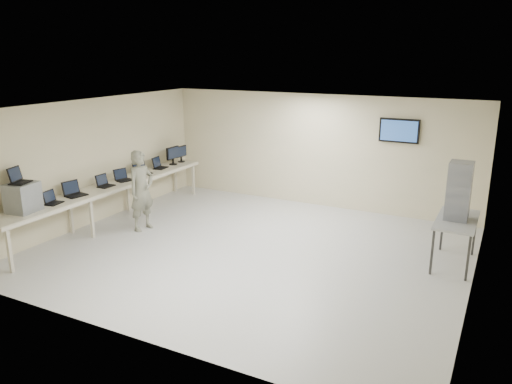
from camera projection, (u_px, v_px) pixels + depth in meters
The scene contains 15 objects.
room at pixel (254, 181), 9.49m from camera, with size 8.01×7.01×2.81m.
workbench at pixel (110, 188), 11.20m from camera, with size 0.76×6.00×0.90m.
equipment_box at pixel (23, 197), 9.26m from camera, with size 0.46×0.53×0.55m, color slate.
laptop_on_box at pixel (18, 179), 9.19m from camera, with size 0.41×0.44×0.29m.
laptop_0 at pixel (52, 200), 9.80m from camera, with size 0.32×0.36×0.26m.
laptop_1 at pixel (74, 192), 10.33m from camera, with size 0.39×0.44×0.31m.
laptop_2 at pixel (104, 183), 11.05m from camera, with size 0.29×0.35×0.27m.
laptop_3 at pixel (123, 178), 11.55m from camera, with size 0.38×0.41×0.28m.
laptop_4 at pixel (142, 171), 12.19m from camera, with size 0.40×0.44×0.29m.
laptop_5 at pixel (159, 165), 12.78m from camera, with size 0.34×0.39×0.28m.
monitor_near at pixel (173, 154), 13.14m from camera, with size 0.21×0.48×0.47m.
monitor_far at pixel (181, 152), 13.46m from camera, with size 0.19×0.44×0.43m.
soldier at pixel (142, 191), 10.80m from camera, with size 0.64×0.42×1.76m, color #595E46.
side_table at pixel (457, 223), 8.99m from camera, with size 0.68×1.47×0.88m.
storage_bins at pixel (459, 191), 8.84m from camera, with size 0.40×0.44×1.05m.
Camera 1 is at (4.28, -8.10, 3.78)m, focal length 35.00 mm.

